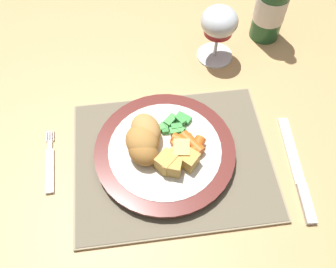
{
  "coord_description": "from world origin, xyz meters",
  "views": [
    {
      "loc": [
        0.0,
        -0.48,
        1.32
      ],
      "look_at": [
        0.05,
        -0.14,
        0.78
      ],
      "focal_mm": 40.0,
      "sensor_mm": 36.0,
      "label": 1
    }
  ],
  "objects_px": {
    "fork": "(48,166)",
    "table_knife": "(296,177)",
    "dining_table": "(137,114)",
    "dinner_plate": "(163,152)",
    "wine_glass": "(217,25)"
  },
  "relations": [
    {
      "from": "wine_glass",
      "to": "dining_table",
      "type": "bearing_deg",
      "value": -157.91
    },
    {
      "from": "fork",
      "to": "table_knife",
      "type": "xyz_separation_m",
      "value": [
        0.42,
        -0.08,
        0.0
      ]
    },
    {
      "from": "dining_table",
      "to": "dinner_plate",
      "type": "bearing_deg",
      "value": -76.83
    },
    {
      "from": "dining_table",
      "to": "fork",
      "type": "distance_m",
      "value": 0.24
    },
    {
      "from": "dining_table",
      "to": "dinner_plate",
      "type": "xyz_separation_m",
      "value": [
        0.04,
        -0.16,
        0.1
      ]
    },
    {
      "from": "dinner_plate",
      "to": "fork",
      "type": "distance_m",
      "value": 0.2
    },
    {
      "from": "table_knife",
      "to": "dining_table",
      "type": "bearing_deg",
      "value": 138.3
    },
    {
      "from": "dining_table",
      "to": "table_knife",
      "type": "relative_size",
      "value": 7.72
    },
    {
      "from": "dinner_plate",
      "to": "table_knife",
      "type": "distance_m",
      "value": 0.23
    },
    {
      "from": "dining_table",
      "to": "fork",
      "type": "height_order",
      "value": "fork"
    },
    {
      "from": "table_knife",
      "to": "wine_glass",
      "type": "bearing_deg",
      "value": 105.92
    },
    {
      "from": "dinner_plate",
      "to": "wine_glass",
      "type": "distance_m",
      "value": 0.27
    },
    {
      "from": "dinner_plate",
      "to": "wine_glass",
      "type": "relative_size",
      "value": 2.0
    },
    {
      "from": "fork",
      "to": "table_knife",
      "type": "relative_size",
      "value": 0.61
    },
    {
      "from": "fork",
      "to": "table_knife",
      "type": "height_order",
      "value": "table_knife"
    }
  ]
}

